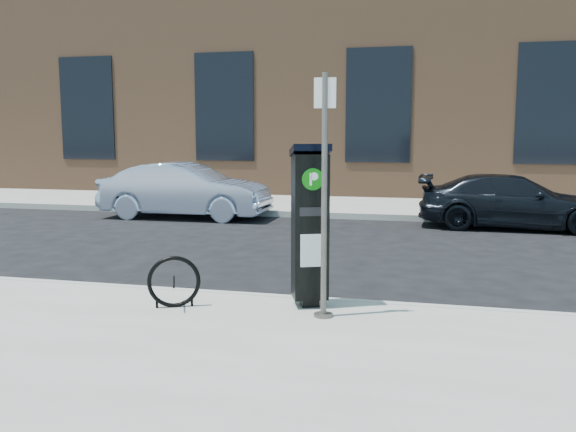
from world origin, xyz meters
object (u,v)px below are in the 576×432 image
(parking_kiosk, at_px, (310,224))
(car_dark, at_px, (513,202))
(sign_pole, at_px, (324,198))
(car_silver, at_px, (185,191))
(bike_rack, at_px, (174,282))

(parking_kiosk, height_order, car_dark, parking_kiosk)
(car_dark, bearing_deg, sign_pole, 162.23)
(parking_kiosk, height_order, car_silver, parking_kiosk)
(bike_rack, xyz_separation_m, car_silver, (-3.26, 8.04, 0.25))
(bike_rack, bearing_deg, car_silver, 88.13)
(sign_pole, height_order, bike_rack, sign_pole)
(sign_pole, bearing_deg, parking_kiosk, 116.01)
(bike_rack, distance_m, car_dark, 9.42)
(car_dark, bearing_deg, parking_kiosk, 159.84)
(car_silver, bearing_deg, car_dark, -89.72)
(sign_pole, xyz_separation_m, car_silver, (-5.00, 7.99, -0.75))
(sign_pole, relative_size, bike_rack, 4.31)
(car_silver, xyz_separation_m, car_dark, (7.91, 0.15, -0.09))
(bike_rack, relative_size, car_dark, 0.15)
(sign_pole, bearing_deg, car_dark, 65.35)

